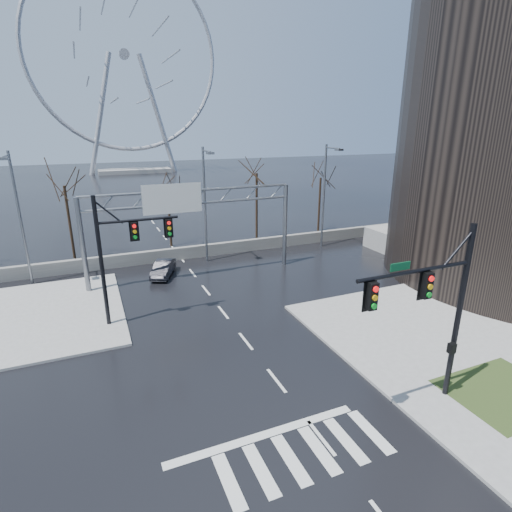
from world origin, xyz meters
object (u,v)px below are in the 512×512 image
signal_mast_near (438,303)px  ferris_wheel (125,63)px  sign_gantry (188,215)px  signal_mast_far (120,248)px  car (163,269)px

signal_mast_near → ferris_wheel: ferris_wheel is taller
sign_gantry → ferris_wheel: bearing=86.2°
signal_mast_far → ferris_wheel: ferris_wheel is taller
car → ferris_wheel: bearing=109.0°
signal_mast_near → sign_gantry: size_ratio=0.49×
car → sign_gantry: bearing=-10.4°
sign_gantry → signal_mast_near: bearing=-73.8°
signal_mast_near → signal_mast_far: size_ratio=1.00×
signal_mast_far → car: (3.54, 7.35, -4.21)m
signal_mast_far → signal_mast_near: bearing=-49.7°
signal_mast_far → ferris_wheel: 89.30m
sign_gantry → car: sign_gantry is taller
sign_gantry → car: size_ratio=4.35×
sign_gantry → ferris_wheel: 82.91m
ferris_wheel → signal_mast_near: bearing=-89.9°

